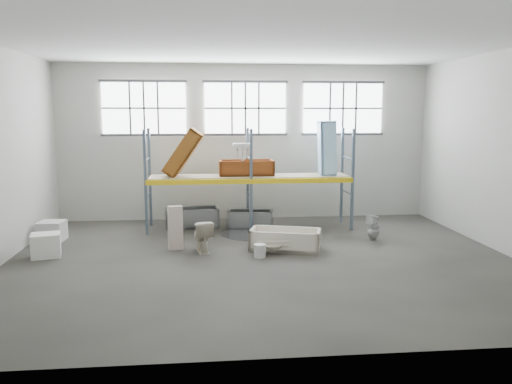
{
  "coord_description": "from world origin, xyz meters",
  "views": [
    {
      "loc": [
        -1.34,
        -11.84,
        3.44
      ],
      "look_at": [
        0.0,
        1.5,
        1.4
      ],
      "focal_mm": 36.37,
      "sensor_mm": 36.0,
      "label": 1
    }
  ],
  "objects": [
    {
      "name": "steel_tub_left",
      "position": [
        -1.73,
        3.82,
        0.29
      ],
      "size": [
        1.65,
        0.89,
        0.58
      ],
      "primitive_type": null,
      "rotation": [
        0.0,
        0.0,
        0.09
      ],
      "color": "#94979A",
      "rests_on": "floor"
    },
    {
      "name": "window_mid",
      "position": [
        0.0,
        4.94,
        3.6
      ],
      "size": [
        2.6,
        0.04,
        1.6
      ],
      "primitive_type": "cube",
      "color": "white",
      "rests_on": "wall_back"
    },
    {
      "name": "rack_upright_ma",
      "position": [
        0.0,
        2.9,
        1.5
      ],
      "size": [
        0.08,
        0.08,
        3.0
      ],
      "primitive_type": "cube",
      "color": "slate",
      "rests_on": "floor"
    },
    {
      "name": "carton_near",
      "position": [
        -5.18,
        0.78,
        0.29
      ],
      "size": [
        0.78,
        0.71,
        0.57
      ],
      "primitive_type": "cube",
      "rotation": [
        0.0,
        0.0,
        0.23
      ],
      "color": "white",
      "rests_on": "floor"
    },
    {
      "name": "carton_far",
      "position": [
        -5.49,
        2.41,
        0.27
      ],
      "size": [
        0.7,
        0.7,
        0.54
      ],
      "primitive_type": "cube",
      "rotation": [
        0.0,
        0.0,
        -0.09
      ],
      "color": "beige",
      "rests_on": "floor"
    },
    {
      "name": "rack_upright_ra",
      "position": [
        3.0,
        2.9,
        1.5
      ],
      "size": [
        0.08,
        0.08,
        3.0
      ],
      "primitive_type": "cube",
      "color": "slate",
      "rests_on": "floor"
    },
    {
      "name": "toilet_white",
      "position": [
        3.26,
        1.68,
        0.35
      ],
      "size": [
        0.42,
        0.42,
        0.7
      ],
      "primitive_type": "imported",
      "rotation": [
        0.0,
        0.0,
        -1.15
      ],
      "color": "silver",
      "rests_on": "floor"
    },
    {
      "name": "wall_back",
      "position": [
        0.0,
        5.05,
        2.5
      ],
      "size": [
        12.0,
        0.1,
        5.0
      ],
      "primitive_type": "cube",
      "color": "#A8A79C",
      "rests_on": "ground"
    },
    {
      "name": "rack_upright_la",
      "position": [
        -3.0,
        2.9,
        1.5
      ],
      "size": [
        0.08,
        0.08,
        3.0
      ],
      "primitive_type": "cube",
      "color": "slate",
      "rests_on": "floor"
    },
    {
      "name": "sink_in_tub",
      "position": [
        0.31,
        0.47,
        0.16
      ],
      "size": [
        0.5,
        0.5,
        0.16
      ],
      "primitive_type": "imported",
      "rotation": [
        0.0,
        0.0,
        0.08
      ],
      "color": "beige",
      "rests_on": "bathtub_beige"
    },
    {
      "name": "wet_patch",
      "position": [
        0.0,
        2.7,
        0.0
      ],
      "size": [
        1.8,
        1.8,
        0.0
      ],
      "primitive_type": "cylinder",
      "color": "black",
      "rests_on": "floor"
    },
    {
      "name": "floor",
      "position": [
        0.0,
        0.0,
        -0.05
      ],
      "size": [
        12.0,
        10.0,
        0.1
      ],
      "primitive_type": "cube",
      "color": "#46433C",
      "rests_on": "ground"
    },
    {
      "name": "shelf_deck",
      "position": [
        0.0,
        3.5,
        1.58
      ],
      "size": [
        5.9,
        1.1,
        0.03
      ],
      "primitive_type": "cube",
      "color": "gray",
      "rests_on": "floor"
    },
    {
      "name": "rust_tub_flat",
      "position": [
        -0.08,
        3.6,
        1.82
      ],
      "size": [
        1.64,
        0.78,
        0.46
      ],
      "primitive_type": null,
      "rotation": [
        0.0,
        0.0,
        0.01
      ],
      "color": "#873811",
      "rests_on": "shelf_deck"
    },
    {
      "name": "rack_upright_lb",
      "position": [
        -3.0,
        4.1,
        1.5
      ],
      "size": [
        0.08,
        0.08,
        3.0
      ],
      "primitive_type": "cube",
      "color": "slate",
      "rests_on": "floor"
    },
    {
      "name": "wall_front",
      "position": [
        0.0,
        -5.05,
        2.5
      ],
      "size": [
        12.0,
        0.1,
        5.0
      ],
      "primitive_type": "cube",
      "color": "#A8A79B",
      "rests_on": "ground"
    },
    {
      "name": "cistern_spare",
      "position": [
        1.03,
        0.52,
        0.28
      ],
      "size": [
        0.44,
        0.27,
        0.39
      ],
      "primitive_type": "cube",
      "rotation": [
        0.0,
        0.0,
        -0.18
      ],
      "color": "beige",
      "rests_on": "bathtub_beige"
    },
    {
      "name": "rack_beam_front",
      "position": [
        0.0,
        2.9,
        1.5
      ],
      "size": [
        6.0,
        0.1,
        0.14
      ],
      "primitive_type": "cube",
      "color": "yellow",
      "rests_on": "floor"
    },
    {
      "name": "ceiling",
      "position": [
        0.0,
        0.0,
        5.05
      ],
      "size": [
        12.0,
        10.0,
        0.1
      ],
      "primitive_type": "cube",
      "color": "silver",
      "rests_on": "ground"
    },
    {
      "name": "blue_tub_upright",
      "position": [
        2.37,
        3.58,
        2.4
      ],
      "size": [
        0.57,
        0.8,
        1.65
      ],
      "primitive_type": null,
      "rotation": [
        0.0,
        1.54,
        -0.06
      ],
      "color": "#99CAF2",
      "rests_on": "shelf_deck"
    },
    {
      "name": "window_right",
      "position": [
        3.2,
        4.94,
        3.6
      ],
      "size": [
        2.6,
        0.04,
        1.6
      ],
      "primitive_type": "cube",
      "color": "white",
      "rests_on": "wall_back"
    },
    {
      "name": "steel_tub_right",
      "position": [
        0.04,
        3.65,
        0.25
      ],
      "size": [
        1.43,
        0.83,
        0.5
      ],
      "primitive_type": null,
      "rotation": [
        0.0,
        0.0,
        -0.15
      ],
      "color": "#929699",
      "rests_on": "floor"
    },
    {
      "name": "rust_tub_tilted",
      "position": [
        -1.94,
        3.46,
        2.29
      ],
      "size": [
        1.28,
        0.82,
        1.48
      ],
      "primitive_type": null,
      "rotation": [
        0.0,
        -0.96,
        -0.1
      ],
      "color": "#9B6217",
      "rests_on": "shelf_deck"
    },
    {
      "name": "wall_right",
      "position": [
        6.05,
        0.0,
        2.5
      ],
      "size": [
        0.1,
        10.0,
        5.0
      ],
      "primitive_type": "cube",
      "color": "#BBBAAD",
      "rests_on": "ground"
    },
    {
      "name": "bucket",
      "position": [
        -0.04,
        0.19,
        0.16
      ],
      "size": [
        0.31,
        0.31,
        0.33
      ],
      "primitive_type": "cylinder",
      "rotation": [
        0.0,
        0.0,
        0.13
      ],
      "color": "silver",
      "rests_on": "floor"
    },
    {
      "name": "rack_upright_rb",
      "position": [
        3.0,
        4.1,
        1.5
      ],
      "size": [
        0.08,
        0.08,
        3.0
      ],
      "primitive_type": "cube",
      "color": "slate",
      "rests_on": "floor"
    },
    {
      "name": "rack_upright_mb",
      "position": [
        0.0,
        4.1,
        1.5
      ],
      "size": [
        0.08,
        0.08,
        3.0
      ],
      "primitive_type": "cube",
      "color": "slate",
      "rests_on": "floor"
    },
    {
      "name": "bathtub_beige",
      "position": [
        0.69,
        0.88,
        0.26
      ],
      "size": [
        1.93,
        1.3,
        0.52
      ],
      "primitive_type": null,
      "rotation": [
        0.0,
        0.0,
        -0.29
      ],
      "color": "beige",
      "rests_on": "floor"
    },
    {
      "name": "toilet_beige",
      "position": [
        -1.42,
        0.89,
        0.4
      ],
      "size": [
        0.59,
        0.86,
        0.8
      ],
      "primitive_type": "imported",
      "rotation": [
        0.0,
        0.0,
        3.34
      ],
      "color": "beige",
      "rests_on": "floor"
    },
    {
      "name": "sink_on_shelf",
      "position": [
        -0.21,
        3.29,
        2.09
      ],
      "size": [
        0.62,
        0.49,
        0.53
      ],
      "primitive_type": "imported",
      "rotation": [
        0.0,
        0.0,
        -0.05
      ],
      "color": "silver",
      "rests_on": "rust_tub_flat"
    },
    {
      "name": "cistern_tall",
      "position": [
        -2.1,
        1.18,
        0.56
      ],
      "size": [
        0.4,
        0.31,
        1.12
      ],
      "primitive_type": "cube",
      "rotation": [
        0.0,
        0.0,
        0.22
      ],
      "color": "beige",
      "rests_on": "floor"
    },
    {
      "name": "window_left",
      "position": [
        -3.2,
        4.94,
        3.6
      ],
      "size": [
        2.6,
        0.04,
        1.6
      ],
      "primitive_type": "cube",
      "color": "white",
      "rests_on": "wall_back"
    },
    {
      "name": "rack_beam_back",
      "position": [
        0.0,
        4.1,
        1.5
      ],
      "size": [
        6.0,
        0.1,
        0.14
      ],
      "primitive_type": "cube",
      "color": "yellow",
      "rests_on": "floor"
    }
  ]
}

